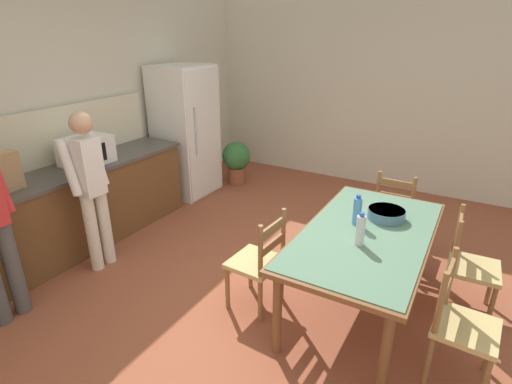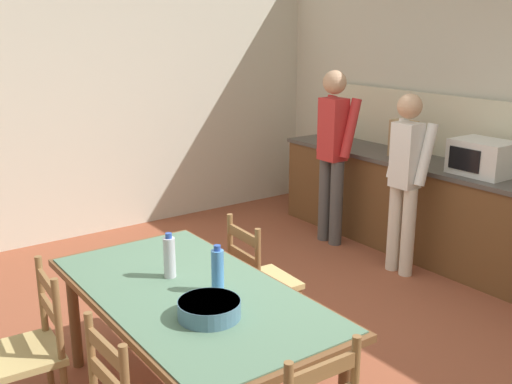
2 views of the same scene
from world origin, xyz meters
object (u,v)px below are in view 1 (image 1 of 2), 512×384
at_px(chair_head_end, 395,211).
at_px(person_at_counter, 91,184).
at_px(paper_bag, 5,171).
at_px(refrigerator, 186,132).
at_px(bottle_off_centre, 357,211).
at_px(bottle_near_centre, 360,230).
at_px(microwave, 86,151).
at_px(chair_side_near_right, 469,266).
at_px(chair_side_far_left, 259,262).
at_px(serving_bowl, 386,213).
at_px(potted_plant, 236,160).
at_px(chair_side_near_left, 460,325).
at_px(dining_table, 366,240).

distance_m(chair_head_end, person_at_counter, 3.19).
bearing_deg(paper_bag, refrigerator, -0.25).
bearing_deg(bottle_off_centre, bottle_near_centre, -159.40).
distance_m(refrigerator, person_at_counter, 2.12).
relative_size(microwave, chair_head_end, 0.55).
bearing_deg(chair_side_near_right, chair_side_far_left, 116.23).
height_order(refrigerator, microwave, refrigerator).
distance_m(chair_head_end, chair_side_far_left, 1.83).
bearing_deg(serving_bowl, bottle_off_centre, 139.80).
xyz_separation_m(refrigerator, potted_plant, (0.66, -0.43, -0.54)).
bearing_deg(serving_bowl, bottle_near_centre, 172.44).
relative_size(refrigerator, bottle_off_centre, 6.84).
xyz_separation_m(chair_side_near_left, potted_plant, (2.48, 3.38, -0.06)).
bearing_deg(bottle_off_centre, person_at_counter, 107.41).
xyz_separation_m(paper_bag, chair_side_far_left, (0.73, -2.25, -0.65)).
xyz_separation_m(chair_side_far_left, potted_plant, (2.48, 1.81, -0.06)).
distance_m(person_at_counter, potted_plant, 2.77).
distance_m(serving_bowl, chair_side_near_right, 0.80).
xyz_separation_m(bottle_off_centre, serving_bowl, (0.23, -0.20, -0.07)).
xyz_separation_m(refrigerator, chair_side_near_left, (-1.82, -3.81, -0.48)).
bearing_deg(bottle_off_centre, chair_side_near_right, -70.30).
xyz_separation_m(chair_head_end, chair_side_near_right, (-0.81, -0.79, 0.00)).
xyz_separation_m(paper_bag, chair_head_end, (2.38, -3.04, -0.65)).
relative_size(chair_side_near_left, chair_side_far_left, 1.00).
xyz_separation_m(person_at_counter, potted_plant, (2.72, 0.07, -0.52)).
bearing_deg(chair_side_far_left, refrigerator, -125.74).
xyz_separation_m(refrigerator, paper_bag, (-2.55, 0.01, 0.17)).
bearing_deg(person_at_counter, potted_plant, -88.50).
height_order(microwave, bottle_near_centre, microwave).
bearing_deg(bottle_near_centre, serving_bowl, -7.56).
bearing_deg(chair_side_near_left, serving_bowl, 47.21).
bearing_deg(chair_side_near_left, chair_side_near_right, 3.58).
distance_m(serving_bowl, chair_head_end, 0.97).
relative_size(paper_bag, bottle_off_centre, 1.33).
relative_size(dining_table, person_at_counter, 1.16).
bearing_deg(microwave, chair_head_end, -63.86).
distance_m(chair_head_end, potted_plant, 2.73).
distance_m(bottle_off_centre, chair_side_near_right, 1.06).
bearing_deg(chair_head_end, chair_side_near_right, 135.65).
xyz_separation_m(paper_bag, serving_bowl, (1.48, -3.11, -0.29)).
xyz_separation_m(chair_head_end, person_at_counter, (-1.89, 2.53, 0.46)).
xyz_separation_m(microwave, paper_bag, (-0.88, -0.01, 0.03)).
relative_size(refrigerator, bottle_near_centre, 6.84).
height_order(paper_bag, dining_table, paper_bag).
relative_size(dining_table, serving_bowl, 5.85).
bearing_deg(bottle_near_centre, dining_table, -0.05).
relative_size(bottle_off_centre, chair_side_near_right, 0.30).
bearing_deg(chair_head_end, person_at_counter, 38.23).
xyz_separation_m(serving_bowl, chair_side_near_left, (-0.75, -0.71, -0.36)).
height_order(bottle_near_centre, chair_head_end, bottle_near_centre).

